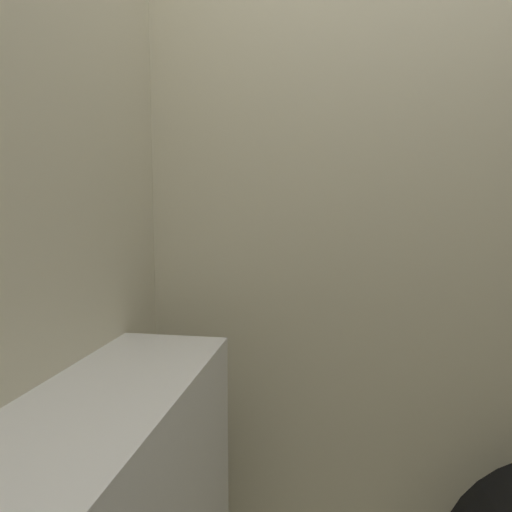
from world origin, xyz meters
name	(u,v)px	position (x,y,z in m)	size (l,w,h in m)	color
sidewalk	(294,399)	(0.00, 2.20, 0.07)	(24.00, 2.80, 0.15)	#BCB7AD
building_facade	(299,152)	(0.00, 4.51, 2.26)	(24.00, 0.30, 4.52)	tan
parking_meter	(256,253)	(-0.16, 1.10, 1.25)	(0.21, 0.14, 1.49)	#2D2D30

